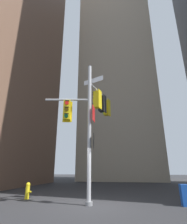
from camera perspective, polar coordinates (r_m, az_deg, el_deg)
ground at (r=8.80m, az=-1.54°, el=-27.91°), size 120.00×120.00×0.00m
building_mid_block at (r=34.68m, az=7.65°, el=7.80°), size 12.38×12.38×33.23m
signal_pole_assembly at (r=9.96m, az=-0.27°, el=0.01°), size 3.22×3.23×7.05m
fire_hydrant at (r=11.16m, az=-20.45°, el=-22.53°), size 0.33×0.23×0.84m
newspaper_box at (r=9.48m, az=27.71°, el=-22.60°), size 0.45×0.36×0.88m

